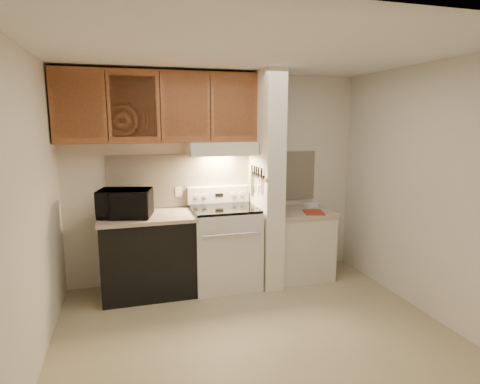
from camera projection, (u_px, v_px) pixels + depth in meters
name	position (u px, v px, depth m)	size (l,w,h in m)	color
floor	(255.00, 332.00, 3.72)	(3.60, 3.60, 0.00)	tan
ceiling	(256.00, 51.00, 3.28)	(3.60, 3.60, 0.00)	white
wall_back	(217.00, 178.00, 4.92)	(3.60, 0.02, 2.50)	beige
wall_left	(28.00, 214.00, 3.01)	(0.02, 3.00, 2.50)	beige
wall_right	(427.00, 191.00, 3.99)	(0.02, 3.00, 2.50)	beige
backsplash	(217.00, 179.00, 4.91)	(2.60, 0.02, 0.63)	beige
range_body	(224.00, 248.00, 4.73)	(0.76, 0.65, 0.92)	silver
oven_window	(231.00, 253.00, 4.43)	(0.50, 0.01, 0.30)	black
oven_handle	(232.00, 235.00, 4.35)	(0.02, 0.02, 0.65)	silver
cooktop	(224.00, 208.00, 4.65)	(0.74, 0.64, 0.03)	black
range_backguard	(218.00, 194.00, 4.90)	(0.76, 0.08, 0.20)	silver
range_display	(219.00, 195.00, 4.86)	(0.10, 0.01, 0.04)	black
range_knob_left_outer	(196.00, 196.00, 4.78)	(0.05, 0.05, 0.02)	silver
range_knob_left_inner	(205.00, 196.00, 4.81)	(0.05, 0.05, 0.02)	silver
range_knob_right_inner	(234.00, 194.00, 4.91)	(0.05, 0.05, 0.02)	silver
range_knob_right_outer	(241.00, 194.00, 4.93)	(0.05, 0.05, 0.02)	silver
dishwasher_front	(148.00, 256.00, 4.51)	(1.00, 0.63, 0.87)	black
left_countertop	(147.00, 217.00, 4.43)	(1.04, 0.67, 0.04)	#BAA58F
spoon_rest	(114.00, 214.00, 4.47)	(0.24, 0.08, 0.02)	black
teal_jar	(148.00, 207.00, 4.63)	(0.09, 0.09, 0.10)	#216655
outlet	(179.00, 192.00, 4.79)	(0.08, 0.01, 0.12)	beige
microwave	(125.00, 203.00, 4.32)	(0.55, 0.37, 0.30)	black
partition_pillar	(266.00, 180.00, 4.73)	(0.22, 0.70, 2.50)	white
pillar_trim	(257.00, 176.00, 4.69)	(0.01, 0.70, 0.04)	brown
knife_strip	(258.00, 175.00, 4.64)	(0.02, 0.42, 0.04)	black
knife_blade_a	(261.00, 185.00, 4.51)	(0.01, 0.04, 0.16)	silver
knife_handle_a	(261.00, 173.00, 4.46)	(0.02, 0.02, 0.10)	black
knife_blade_b	(259.00, 186.00, 4.57)	(0.01, 0.04, 0.18)	silver
knife_handle_b	(259.00, 171.00, 4.56)	(0.02, 0.02, 0.10)	black
knife_blade_c	(256.00, 185.00, 4.66)	(0.01, 0.04, 0.20)	silver
knife_handle_c	(256.00, 171.00, 4.63)	(0.02, 0.02, 0.10)	black
knife_blade_d	(255.00, 183.00, 4.72)	(0.01, 0.04, 0.16)	silver
knife_handle_d	(254.00, 170.00, 4.70)	(0.02, 0.02, 0.10)	black
knife_blade_e	(253.00, 183.00, 4.79)	(0.01, 0.04, 0.18)	silver
knife_handle_e	(252.00, 169.00, 4.79)	(0.02, 0.02, 0.10)	black
oven_mitt	(251.00, 182.00, 4.86)	(0.03, 0.11, 0.26)	gray
right_cab_base	(300.00, 245.00, 5.00)	(0.70, 0.60, 0.81)	beige
right_countertop	(301.00, 212.00, 4.93)	(0.74, 0.64, 0.04)	#BAA58F
red_folder	(314.00, 212.00, 4.81)	(0.22, 0.31, 0.01)	#9E2E20
white_box	(311.00, 205.00, 5.15)	(0.16, 0.11, 0.04)	white
range_hood	(221.00, 148.00, 4.65)	(0.78, 0.44, 0.15)	beige
hood_lip	(226.00, 153.00, 4.46)	(0.78, 0.04, 0.06)	beige
upper_cabinets	(159.00, 107.00, 4.42)	(2.18, 0.33, 0.77)	brown
cab_door_a	(78.00, 106.00, 4.05)	(0.46, 0.01, 0.63)	brown
cab_gap_a	(107.00, 106.00, 4.12)	(0.01, 0.01, 0.73)	black
cab_door_b	(134.00, 107.00, 4.19)	(0.46, 0.01, 0.63)	brown
cab_gap_b	(160.00, 107.00, 4.27)	(0.01, 0.01, 0.73)	black
cab_door_c	(186.00, 107.00, 4.34)	(0.46, 0.01, 0.63)	brown
cab_gap_c	(210.00, 107.00, 4.42)	(0.01, 0.01, 0.73)	black
cab_door_d	(234.00, 107.00, 4.49)	(0.46, 0.01, 0.63)	brown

